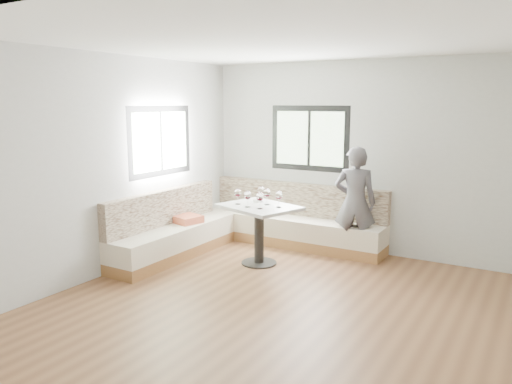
% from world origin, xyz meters
% --- Properties ---
extents(room, '(5.01, 5.01, 2.81)m').
position_xyz_m(room, '(-0.08, 0.08, 1.41)').
color(room, brown).
rests_on(room, ground).
extents(banquette, '(2.90, 2.80, 0.95)m').
position_xyz_m(banquette, '(-1.59, 1.63, 0.33)').
color(banquette, '#99683B').
rests_on(banquette, ground).
extents(table, '(1.18, 1.04, 0.82)m').
position_xyz_m(table, '(-1.02, 1.18, 0.61)').
color(table, black).
rests_on(table, ground).
extents(person, '(0.67, 0.53, 1.60)m').
position_xyz_m(person, '(-0.01, 2.14, 0.80)').
color(person, '#4C494E').
rests_on(person, ground).
extents(olive_ramekin, '(0.10, 0.10, 0.04)m').
position_xyz_m(olive_ramekin, '(-1.17, 1.36, 0.84)').
color(olive_ramekin, white).
rests_on(olive_ramekin, table).
extents(wine_glass_a, '(0.10, 0.10, 0.22)m').
position_xyz_m(wine_glass_a, '(-1.31, 1.11, 0.97)').
color(wine_glass_a, white).
rests_on(wine_glass_a, table).
extents(wine_glass_b, '(0.10, 0.10, 0.22)m').
position_xyz_m(wine_glass_b, '(-1.10, 1.01, 0.97)').
color(wine_glass_b, white).
rests_on(wine_glass_b, table).
extents(wine_glass_c, '(0.10, 0.10, 0.22)m').
position_xyz_m(wine_glass_c, '(-0.91, 1.00, 0.97)').
color(wine_glass_c, white).
rests_on(wine_glass_c, table).
extents(wine_glass_d, '(0.10, 0.10, 0.22)m').
position_xyz_m(wine_glass_d, '(-0.96, 1.28, 0.97)').
color(wine_glass_d, white).
rests_on(wine_glass_d, table).
extents(wine_glass_e, '(0.10, 0.10, 0.22)m').
position_xyz_m(wine_glass_e, '(-0.74, 1.21, 0.97)').
color(wine_glass_e, white).
rests_on(wine_glass_e, table).
extents(wine_glass_f, '(0.10, 0.10, 0.22)m').
position_xyz_m(wine_glass_f, '(-1.13, 1.41, 0.97)').
color(wine_glass_f, white).
rests_on(wine_glass_f, table).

